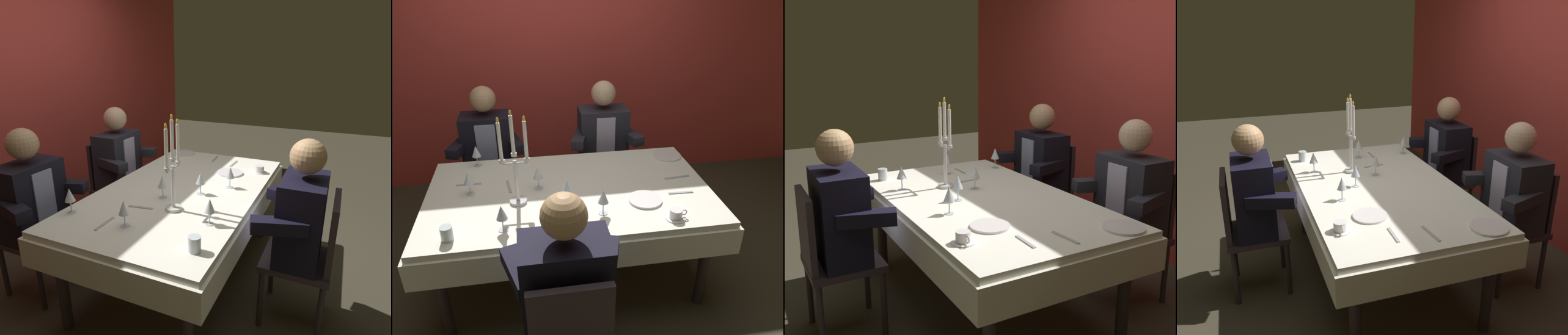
# 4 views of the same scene
# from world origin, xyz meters

# --- Properties ---
(ground_plane) EXTENTS (12.00, 12.00, 0.00)m
(ground_plane) POSITION_xyz_m (0.00, 0.00, 0.00)
(ground_plane) COLOR #3A3427
(back_wall) EXTENTS (6.00, 0.12, 2.70)m
(back_wall) POSITION_xyz_m (0.00, 1.66, 1.35)
(back_wall) COLOR #C93B35
(back_wall) RESTS_ON ground_plane
(dining_table) EXTENTS (1.94, 1.14, 0.74)m
(dining_table) POSITION_xyz_m (0.00, 0.00, 0.62)
(dining_table) COLOR white
(dining_table) RESTS_ON ground_plane
(candelabra) EXTENTS (0.19, 0.11, 0.62)m
(candelabra) POSITION_xyz_m (-0.34, -0.11, 1.00)
(candelabra) COLOR silver
(candelabra) RESTS_ON dining_table
(dinner_plate_0) EXTENTS (0.22, 0.22, 0.01)m
(dinner_plate_0) POSITION_xyz_m (0.83, 0.39, 0.75)
(dinner_plate_0) COLOR white
(dinner_plate_0) RESTS_ON dining_table
(dinner_plate_1) EXTENTS (0.22, 0.22, 0.01)m
(dinner_plate_1) POSITION_xyz_m (0.46, -0.22, 0.75)
(dinner_plate_1) COLOR white
(dinner_plate_1) RESTS_ON dining_table
(wine_glass_0) EXTENTS (0.07, 0.07, 0.16)m
(wine_glass_0) POSITION_xyz_m (-0.21, 0.05, 0.85)
(wine_glass_0) COLOR silver
(wine_glass_0) RESTS_ON dining_table
(wine_glass_1) EXTENTS (0.07, 0.07, 0.16)m
(wine_glass_1) POSITION_xyz_m (-0.43, -0.39, 0.85)
(wine_glass_1) COLOR silver
(wine_glass_1) RESTS_ON dining_table
(wine_glass_2) EXTENTS (0.07, 0.07, 0.16)m
(wine_glass_2) POSITION_xyz_m (-0.66, 0.05, 0.86)
(wine_glass_2) COLOR silver
(wine_glass_2) RESTS_ON dining_table
(wine_glass_3) EXTENTS (0.07, 0.07, 0.16)m
(wine_glass_3) POSITION_xyz_m (-0.64, 0.47, 0.85)
(wine_glass_3) COLOR silver
(wine_glass_3) RESTS_ON dining_table
(wine_glass_4) EXTENTS (0.07, 0.07, 0.16)m
(wine_glass_4) POSITION_xyz_m (0.17, -0.32, 0.85)
(wine_glass_4) COLOR silver
(wine_glass_4) RESTS_ON dining_table
(wine_glass_5) EXTENTS (0.07, 0.07, 0.16)m
(wine_glass_5) POSITION_xyz_m (-0.03, -0.16, 0.85)
(wine_glass_5) COLOR silver
(wine_glass_5) RESTS_ON dining_table
(water_tumbler_0) EXTENTS (0.07, 0.07, 0.09)m
(water_tumbler_0) POSITION_xyz_m (-0.73, -0.43, 0.78)
(water_tumbler_0) COLOR silver
(water_tumbler_0) RESTS_ON dining_table
(coffee_cup_0) EXTENTS (0.13, 0.12, 0.06)m
(coffee_cup_0) POSITION_xyz_m (0.59, -0.44, 0.77)
(coffee_cup_0) COLOR white
(coffee_cup_0) RESTS_ON dining_table
(fork_0) EXTENTS (0.17, 0.02, 0.01)m
(fork_0) POSITION_xyz_m (0.73, -0.17, 0.74)
(fork_0) COLOR #B7B7BC
(fork_0) RESTS_ON dining_table
(spoon_1) EXTENTS (0.17, 0.02, 0.01)m
(spoon_1) POSITION_xyz_m (-0.68, 0.18, 0.74)
(spoon_1) COLOR #B7B7BC
(spoon_1) RESTS_ON dining_table
(spoon_2) EXTENTS (0.04, 0.17, 0.01)m
(spoon_2) POSITION_xyz_m (-0.41, 0.10, 0.74)
(spoon_2) COLOR #B7B7BC
(spoon_2) RESTS_ON dining_table
(knife_3) EXTENTS (0.19, 0.04, 0.01)m
(knife_3) POSITION_xyz_m (0.78, 0.04, 0.74)
(knife_3) COLOR #B7B7BC
(knife_3) RESTS_ON dining_table
(seated_diner_0) EXTENTS (0.63, 0.48, 1.24)m
(seated_diner_0) POSITION_xyz_m (-0.59, 0.89, 0.74)
(seated_diner_0) COLOR #2F2429
(seated_diner_0) RESTS_ON ground_plane
(seated_diner_1) EXTENTS (0.63, 0.48, 1.24)m
(seated_diner_1) POSITION_xyz_m (-0.13, -0.89, 0.74)
(seated_diner_1) COLOR #2F2429
(seated_diner_1) RESTS_ON ground_plane
(seated_diner_2) EXTENTS (0.63, 0.48, 1.24)m
(seated_diner_2) POSITION_xyz_m (0.41, 0.89, 0.74)
(seated_diner_2) COLOR #2F2429
(seated_diner_2) RESTS_ON ground_plane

